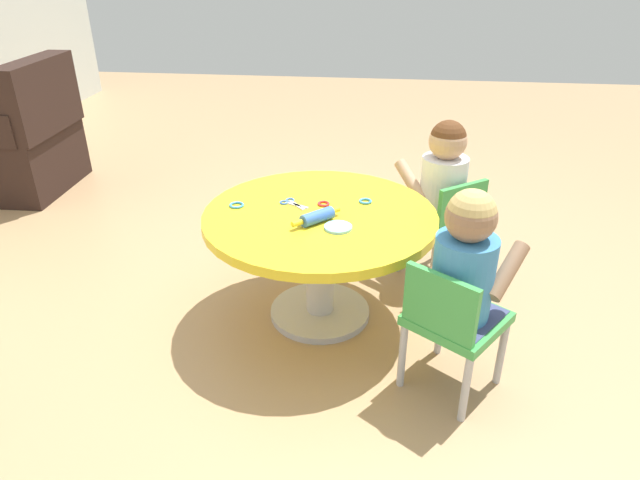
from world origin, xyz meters
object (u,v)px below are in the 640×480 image
object	(u,v)px
craft_table	(320,237)
rolling_pin	(316,217)
seated_child_right	(443,175)
seated_child_left	(466,261)
child_chair_right	(444,223)
child_chair_left	(452,321)
craft_scissors	(291,203)
armchair_dark	(16,144)

from	to	relation	value
craft_table	rolling_pin	size ratio (longest dim) A/B	5.37
seated_child_right	rolling_pin	bearing A→B (deg)	133.06
craft_table	seated_child_right	distance (m)	0.67
craft_table	seated_child_left	xyz separation A→B (m)	(-0.38, -0.54, 0.14)
craft_table	rolling_pin	world-z (taller)	rolling_pin
child_chair_right	craft_table	bearing A→B (deg)	124.14
craft_table	rolling_pin	xyz separation A→B (m)	(-0.09, 0.00, 0.13)
child_chair_left	craft_scissors	world-z (taller)	child_chair_left
rolling_pin	armchair_dark	bearing A→B (deg)	58.40
seated_child_right	child_chair_right	bearing A→B (deg)	-142.85
craft_table	armchair_dark	bearing A→B (deg)	60.24
seated_child_left	rolling_pin	world-z (taller)	seated_child_left
craft_table	child_chair_right	bearing A→B (deg)	-55.86
child_chair_left	craft_scissors	size ratio (longest dim) A/B	3.89
seated_child_right	armchair_dark	bearing A→B (deg)	72.81
craft_table	craft_scissors	size ratio (longest dim) A/B	6.95
child_chair_left	craft_scissors	xyz separation A→B (m)	(0.49, 0.64, 0.20)
seated_child_left	craft_scissors	xyz separation A→B (m)	(0.46, 0.67, -0.03)
rolling_pin	seated_child_left	bearing A→B (deg)	-118.40
seated_child_right	craft_scissors	size ratio (longest dim) A/B	3.70
craft_scissors	child_chair_right	bearing A→B (deg)	-66.43
craft_table	rolling_pin	distance (m)	0.16
craft_table	rolling_pin	bearing A→B (deg)	176.99
seated_child_left	child_chair_right	xyz separation A→B (m)	(0.75, -0.01, -0.23)
craft_scissors	seated_child_right	bearing A→B (deg)	-63.38
craft_table	craft_scissors	distance (m)	0.19
armchair_dark	rolling_pin	world-z (taller)	armchair_dark
seated_child_right	rolling_pin	distance (m)	0.72
seated_child_left	craft_table	bearing A→B (deg)	54.48
seated_child_left	seated_child_right	distance (m)	0.79
child_chair_left	seated_child_right	xyz separation A→B (m)	(0.82, -0.01, 0.23)
seated_child_left	child_chair_right	bearing A→B (deg)	-0.74
craft_table	seated_child_right	world-z (taller)	seated_child_right
seated_child_left	craft_scissors	world-z (taller)	seated_child_left
craft_table	seated_child_left	size ratio (longest dim) A/B	1.88
craft_table	child_chair_left	bearing A→B (deg)	-128.98
child_chair_right	armchair_dark	size ratio (longest dim) A/B	0.63
seated_child_left	armchair_dark	size ratio (longest dim) A/B	0.60
craft_table	child_chair_left	world-z (taller)	child_chair_left
craft_table	child_chair_left	size ratio (longest dim) A/B	1.79
child_chair_right	armchair_dark	bearing A→B (deg)	72.34
child_chair_left	child_chair_right	world-z (taller)	same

